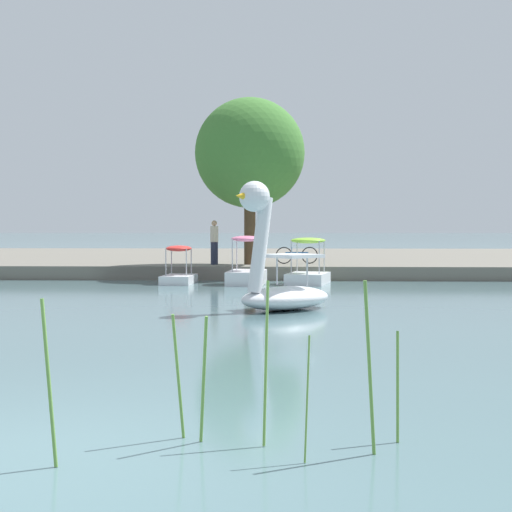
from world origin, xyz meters
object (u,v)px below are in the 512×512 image
at_px(pedal_boat_pink, 247,270).
at_px(person_on_path, 214,242).
at_px(pedal_boat_red, 179,271).
at_px(bicycle_parked, 297,255).
at_px(pedal_boat_lime, 308,269).
at_px(tree_broadleaf_left, 250,154).
at_px(swan_boat, 279,276).

height_order(pedal_boat_pink, person_on_path, person_on_path).
distance_m(pedal_boat_red, pedal_boat_pink, 2.33).
bearing_deg(bicycle_parked, pedal_boat_pink, -114.10).
bearing_deg(pedal_boat_lime, pedal_boat_red, -179.10).
bearing_deg(tree_broadleaf_left, pedal_boat_red, -124.84).
xyz_separation_m(swan_boat, pedal_boat_lime, (0.91, 8.31, -0.28)).
height_order(swan_boat, pedal_boat_red, swan_boat).
relative_size(tree_broadleaf_left, bicycle_parked, 3.84).
relative_size(swan_boat, person_on_path, 1.74).
relative_size(pedal_boat_pink, person_on_path, 1.41).
xyz_separation_m(tree_broadleaf_left, bicycle_parked, (1.82, 0.62, -3.92)).
bearing_deg(pedal_boat_pink, pedal_boat_red, 178.92).
xyz_separation_m(pedal_boat_lime, person_on_path, (-3.49, 2.97, 0.88)).
height_order(swan_boat, person_on_path, swan_boat).
distance_m(pedal_boat_red, bicycle_parked, 5.66).
relative_size(swan_boat, pedal_boat_red, 1.57).
relative_size(pedal_boat_red, person_on_path, 1.11).
height_order(swan_boat, pedal_boat_pink, swan_boat).
relative_size(pedal_boat_red, tree_broadleaf_left, 0.29).
bearing_deg(pedal_boat_lime, bicycle_parked, 94.85).
xyz_separation_m(pedal_boat_lime, bicycle_parked, (-0.32, 3.82, 0.34)).
relative_size(pedal_boat_pink, bicycle_parked, 1.44).
relative_size(pedal_boat_red, pedal_boat_lime, 0.87).
relative_size(pedal_boat_lime, bicycle_parked, 1.30).
bearing_deg(pedal_boat_lime, person_on_path, 139.59).
distance_m(swan_boat, tree_broadleaf_left, 12.24).
height_order(pedal_boat_red, person_on_path, person_on_path).
xyz_separation_m(tree_broadleaf_left, person_on_path, (-1.35, -0.23, -3.37)).
bearing_deg(swan_boat, tree_broadleaf_left, 96.09).
distance_m(person_on_path, bicycle_parked, 3.32).
distance_m(pedal_boat_lime, tree_broadleaf_left, 5.74).
xyz_separation_m(swan_boat, pedal_boat_red, (-3.51, 8.24, -0.35)).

